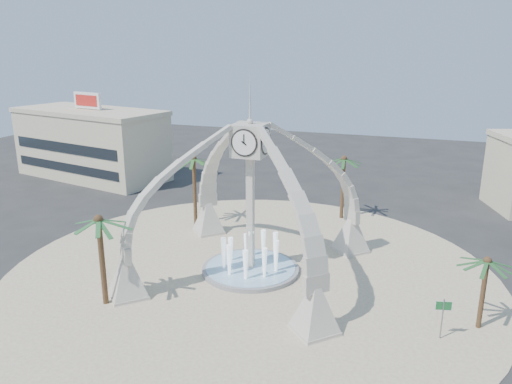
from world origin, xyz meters
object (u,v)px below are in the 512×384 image
(fountain, at_px, (251,269))
(clock_tower, at_px, (250,197))
(palm_north, at_px, (344,160))
(palm_south, at_px, (98,221))
(palm_east, at_px, (487,262))
(palm_west, at_px, (194,160))
(street_sign, at_px, (443,311))

(fountain, bearing_deg, clock_tower, -90.00)
(clock_tower, bearing_deg, palm_north, 73.73)
(palm_south, bearing_deg, palm_north, 62.57)
(clock_tower, xyz_separation_m, palm_east, (17.19, -2.97, -1.72))
(clock_tower, height_order, palm_west, clock_tower)
(fountain, bearing_deg, palm_south, -133.30)
(fountain, xyz_separation_m, palm_south, (-8.04, -8.53, 6.08))
(fountain, relative_size, palm_south, 1.10)
(palm_south, bearing_deg, street_sign, 8.25)
(clock_tower, relative_size, street_sign, 6.35)
(palm_north, distance_m, street_sign, 23.86)
(palm_east, height_order, palm_north, palm_north)
(palm_west, relative_size, palm_south, 1.07)
(palm_east, bearing_deg, palm_west, 155.95)
(palm_east, distance_m, palm_north, 22.72)
(clock_tower, xyz_separation_m, palm_south, (-8.04, -8.53, -0.12))
(clock_tower, distance_m, palm_west, 12.97)
(clock_tower, distance_m, street_sign, 16.32)
(fountain, bearing_deg, palm_west, 136.59)
(fountain, relative_size, palm_west, 1.03)
(palm_north, bearing_deg, clock_tower, -106.27)
(palm_east, bearing_deg, palm_north, 123.65)
(fountain, relative_size, palm_east, 1.46)
(fountain, distance_m, palm_west, 14.56)
(palm_west, xyz_separation_m, palm_south, (1.38, -17.44, -0.54))
(palm_west, bearing_deg, clock_tower, -43.41)
(palm_north, bearing_deg, street_sign, -64.29)
(fountain, height_order, palm_north, palm_north)
(clock_tower, height_order, fountain, clock_tower)
(palm_west, bearing_deg, fountain, -43.41)
(street_sign, bearing_deg, palm_north, 101.30)
(palm_east, height_order, palm_west, palm_west)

